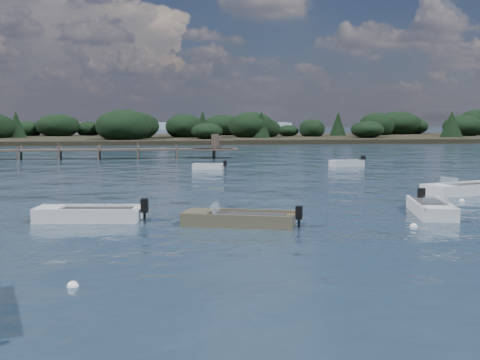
{
  "coord_description": "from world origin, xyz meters",
  "views": [
    {
      "loc": [
        -1.82,
        -20.01,
        4.57
      ],
      "look_at": [
        2.51,
        14.0,
        1.0
      ],
      "focal_mm": 45.0,
      "sensor_mm": 36.0,
      "label": 1
    }
  ],
  "objects": [
    {
      "name": "ground",
      "position": [
        0.0,
        60.0,
        0.0
      ],
      "size": [
        400.0,
        400.0,
        0.0
      ],
      "primitive_type": "plane",
      "color": "#162635",
      "rests_on": "ground"
    },
    {
      "name": "tender_far_grey_b",
      "position": [
        15.26,
        34.59,
        0.17
      ],
      "size": [
        3.63,
        2.01,
        1.22
      ],
      "color": "#AEB3B5",
      "rests_on": "ground"
    },
    {
      "name": "dinghy_extra_a",
      "position": [
        10.7,
        6.74,
        0.17
      ],
      "size": [
        2.64,
        5.09,
        1.28
      ],
      "color": "silver",
      "rests_on": "ground"
    },
    {
      "name": "dinghy_mid_white_b",
      "position": [
        15.89,
        13.67,
        0.18
      ],
      "size": [
        5.54,
        3.42,
        1.36
      ],
      "color": "silver",
      "rests_on": "ground"
    },
    {
      "name": "dinghy_mid_grey",
      "position": [
        -5.19,
        7.02,
        0.17
      ],
      "size": [
        5.02,
        2.28,
        1.25
      ],
      "color": "silver",
      "rests_on": "ground"
    },
    {
      "name": "tender_far_white",
      "position": [
        2.08,
        32.93,
        0.15
      ],
      "size": [
        3.06,
        1.84,
        1.03
      ],
      "color": "silver",
      "rests_on": "ground"
    },
    {
      "name": "dinghy_mid_white_a",
      "position": [
        1.31,
        5.1,
        0.15
      ],
      "size": [
        5.13,
        3.14,
        1.18
      ],
      "color": "brown",
      "rests_on": "ground"
    },
    {
      "name": "buoy_a",
      "position": [
        -4.32,
        -3.65,
        0.0
      ],
      "size": [
        0.32,
        0.32,
        0.32
      ],
      "primitive_type": "sphere",
      "color": "white",
      "rests_on": "ground"
    },
    {
      "name": "buoy_b",
      "position": [
        8.55,
        3.73,
        0.0
      ],
      "size": [
        0.32,
        0.32,
        0.32
      ],
      "primitive_type": "sphere",
      "color": "white",
      "rests_on": "ground"
    },
    {
      "name": "buoy_c",
      "position": [
        -7.56,
        7.51,
        0.0
      ],
      "size": [
        0.32,
        0.32,
        0.32
      ],
      "primitive_type": "sphere",
      "color": "white",
      "rests_on": "ground"
    },
    {
      "name": "buoy_d",
      "position": [
        14.35,
        10.78,
        0.0
      ],
      "size": [
        0.32,
        0.32,
        0.32
      ],
      "primitive_type": "sphere",
      "color": "white",
      "rests_on": "ground"
    },
    {
      "name": "far_headland",
      "position": [
        25.0,
        100.0,
        1.96
      ],
      "size": [
        190.0,
        40.0,
        5.8
      ],
      "color": "black",
      "rests_on": "ground"
    }
  ]
}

